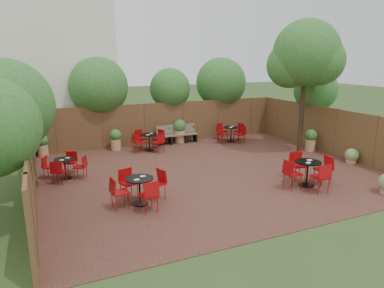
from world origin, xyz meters
name	(u,v)px	position (x,y,z in m)	size (l,w,h in m)	color
ground	(211,172)	(0.00, 0.00, 0.00)	(80.00, 80.00, 0.00)	#354F23
courtyard_paving	(211,171)	(0.00, 0.00, 0.01)	(12.00, 10.00, 0.02)	#3A1B17
fence_back	(165,123)	(0.00, 5.00, 1.00)	(12.00, 0.08, 2.00)	#502E1E
fence_left	(32,165)	(-6.00, 0.00, 1.00)	(0.08, 10.00, 2.00)	#502E1E
fence_right	(335,132)	(6.00, 0.00, 1.00)	(0.08, 10.00, 2.00)	#502E1E
neighbour_building	(59,60)	(-4.50, 8.00, 4.00)	(5.00, 4.00, 8.00)	silver
overhang_foliage	(138,92)	(-1.83, 3.03, 2.74)	(15.46, 10.76, 2.72)	#28621F
courtyard_tree	(306,57)	(4.84, 0.84, 4.14)	(2.90, 2.82, 5.69)	black
park_bench_left	(171,134)	(0.16, 4.63, 0.49)	(1.53, 0.63, 0.92)	brown
park_bench_right	(182,133)	(0.75, 4.62, 0.48)	(1.47, 0.48, 0.90)	brown
bistro_tables	(190,158)	(-0.60, 0.55, 0.47)	(9.58, 8.08, 0.96)	black
planters	(168,137)	(-0.30, 3.80, 0.58)	(11.63, 4.46, 1.15)	tan
low_shrubs	(383,175)	(4.65, -3.53, 0.33)	(2.18, 3.60, 0.69)	tan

